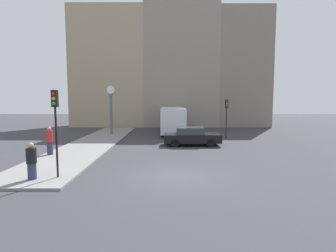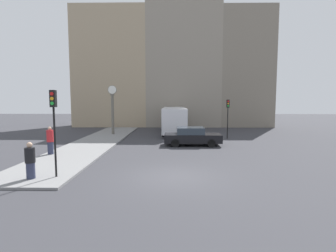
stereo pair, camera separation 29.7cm
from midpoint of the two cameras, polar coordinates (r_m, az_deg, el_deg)
The scene contains 10 objects.
ground_plane at distance 12.59m, azimuth 1.00°, elevation -10.96°, with size 120.00×120.00×0.00m, color #38383D.
sidewalk_corner at distance 23.25m, azimuth -15.76°, elevation -3.41°, with size 3.87×24.02×0.11m, color gray.
building_row at distance 37.87m, azimuth 0.56°, elevation 13.46°, with size 27.34×5.00×19.71m.
sedan_car at distance 21.10m, azimuth 4.84°, elevation -2.25°, with size 4.49×1.88×1.46m.
bus_distant at distance 28.95m, azimuth 0.83°, elevation 1.61°, with size 2.45×9.52×2.82m.
traffic_light_near at distance 12.73m, azimuth -23.81°, elevation 2.13°, with size 0.26×0.24×3.93m.
traffic_light_far at distance 25.38m, azimuth 12.41°, elevation 3.29°, with size 0.26×0.24×3.70m.
street_clock at distance 27.87m, azimuth -12.49°, elevation 3.60°, with size 0.92×0.36×5.06m.
pedestrian_black_jacket at distance 13.14m, azimuth -28.03°, elevation -6.80°, with size 0.43×0.43×1.64m.
pedestrian_red_top at distance 18.56m, azimuth -24.66°, elevation -2.96°, with size 0.42×0.42×1.80m.
Camera 1 is at (-0.34, -12.08, 3.56)m, focal length 28.00 mm.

